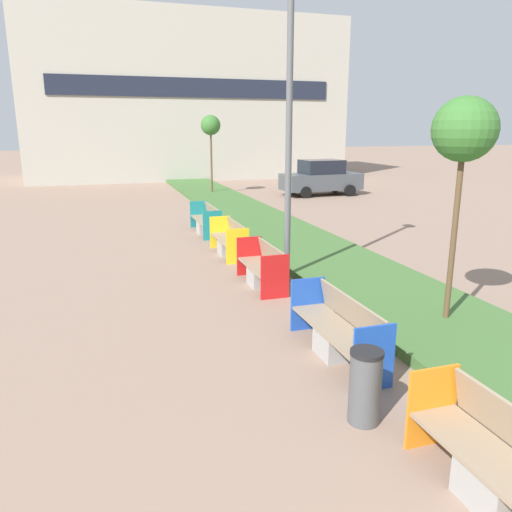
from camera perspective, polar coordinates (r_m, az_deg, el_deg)
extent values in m
cube|color=#426B33|center=(13.74, 7.39, 0.07)|extent=(2.80, 120.00, 0.18)
cube|color=#B2AD9E|center=(38.22, -8.04, 17.23)|extent=(21.71, 8.40, 10.92)
cube|color=#1E2333|center=(34.09, -6.82, 18.56)|extent=(18.24, 0.08, 1.20)
cube|color=#9E9B96|center=(5.61, 25.63, -22.59)|extent=(0.52, 0.60, 0.42)
cube|color=gray|center=(5.48, 25.91, -20.65)|extent=(0.58, 1.92, 0.05)
cube|color=orange|center=(6.08, 19.45, -15.93)|extent=(0.62, 0.04, 0.94)
cube|color=#9E9B96|center=(7.98, 9.06, -9.82)|extent=(0.52, 0.60, 0.42)
cube|color=gray|center=(7.89, 9.13, -8.30)|extent=(0.58, 2.21, 0.05)
cube|color=gray|center=(7.92, 10.97, -6.27)|extent=(0.14, 2.12, 0.48)
cube|color=blue|center=(6.99, 13.29, -11.34)|extent=(0.62, 0.04, 0.94)
cube|color=blue|center=(8.83, 5.90, -5.47)|extent=(0.62, 0.04, 0.94)
cube|color=#9E9B96|center=(11.26, 0.58, -2.40)|extent=(0.52, 0.60, 0.42)
cube|color=gray|center=(11.19, 0.59, -1.27)|extent=(0.58, 1.82, 0.05)
cube|color=gray|center=(11.21, 1.90, 0.13)|extent=(0.14, 1.75, 0.48)
cube|color=red|center=(10.34, 2.18, -2.42)|extent=(0.62, 0.04, 0.94)
cube|color=red|center=(12.04, -0.78, 0.02)|extent=(0.62, 0.04, 0.94)
cube|color=#9E9B96|center=(14.03, -3.17, 0.96)|extent=(0.52, 0.60, 0.42)
cube|color=gray|center=(13.98, -3.18, 1.87)|extent=(0.58, 1.93, 0.05)
cube|color=gray|center=(13.99, -2.12, 3.00)|extent=(0.14, 1.85, 0.48)
cube|color=yellow|center=(13.04, -2.12, 1.12)|extent=(0.62, 0.04, 0.94)
cube|color=yellow|center=(14.90, -4.12, 2.77)|extent=(0.62, 0.04, 0.94)
cube|color=#9E9B96|center=(17.04, -5.80, 3.31)|extent=(0.52, 0.60, 0.42)
cube|color=gray|center=(17.00, -5.82, 4.07)|extent=(0.58, 2.23, 0.05)
cube|color=gray|center=(17.01, -4.95, 4.99)|extent=(0.14, 2.14, 0.48)
cube|color=#197A7F|center=(15.91, -4.99, 3.49)|extent=(0.62, 0.04, 0.94)
cube|color=#197A7F|center=(18.09, -6.56, 4.77)|extent=(0.62, 0.04, 0.94)
cylinder|color=#4C4F51|center=(6.30, 12.34, -14.57)|extent=(0.38, 0.38, 0.88)
cylinder|color=black|center=(6.09, 12.58, -10.74)|extent=(0.40, 0.40, 0.05)
cylinder|color=#56595B|center=(11.08, 3.81, 15.87)|extent=(0.14, 0.14, 7.51)
cylinder|color=brown|center=(9.23, 21.63, 1.60)|extent=(0.10, 0.10, 3.15)
sphere|color=#38702D|center=(9.04, 22.74, 13.22)|extent=(1.06, 1.06, 1.06)
cylinder|color=brown|center=(26.96, -5.12, 10.52)|extent=(0.10, 0.10, 3.35)
sphere|color=#38702D|center=(26.90, -5.21, 14.68)|extent=(1.03, 1.03, 1.03)
cube|color=#474C51|center=(27.04, 7.44, 8.44)|extent=(4.30, 2.01, 0.84)
cube|color=black|center=(26.97, 7.50, 10.09)|extent=(2.19, 1.67, 0.72)
cylinder|color=black|center=(26.84, 10.69, 7.37)|extent=(0.60, 0.20, 0.60)
cylinder|color=black|center=(28.43, 8.98, 7.82)|extent=(0.60, 0.20, 0.60)
cylinder|color=black|center=(25.76, 5.68, 7.26)|extent=(0.60, 0.20, 0.60)
cylinder|color=black|center=(27.42, 4.21, 7.72)|extent=(0.60, 0.20, 0.60)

